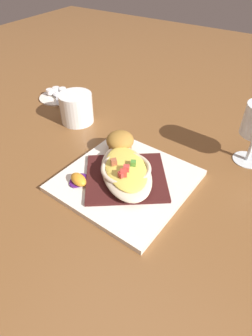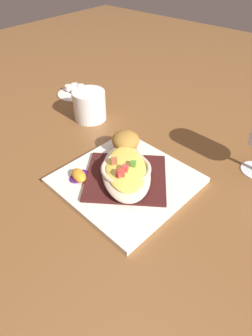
# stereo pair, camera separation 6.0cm
# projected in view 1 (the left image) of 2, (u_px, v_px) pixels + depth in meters

# --- Properties ---
(ground_plane) EXTENTS (2.60, 2.60, 0.00)m
(ground_plane) POSITION_uv_depth(u_px,v_px,m) (126.00, 183.00, 0.63)
(ground_plane) COLOR brown
(square_plate) EXTENTS (0.28, 0.28, 0.01)m
(square_plate) POSITION_uv_depth(u_px,v_px,m) (126.00, 180.00, 0.62)
(square_plate) COLOR white
(square_plate) RESTS_ON ground_plane
(folded_napkin) EXTENTS (0.23, 0.23, 0.01)m
(folded_napkin) POSITION_uv_depth(u_px,v_px,m) (126.00, 177.00, 0.62)
(folded_napkin) COLOR #401716
(folded_napkin) RESTS_ON square_plate
(gratin_dish) EXTENTS (0.20, 0.20, 0.04)m
(gratin_dish) POSITION_uv_depth(u_px,v_px,m) (126.00, 170.00, 0.60)
(gratin_dish) COLOR beige
(gratin_dish) RESTS_ON folded_napkin
(muffin) EXTENTS (0.07, 0.07, 0.05)m
(muffin) POSITION_uv_depth(u_px,v_px,m) (120.00, 142.00, 0.68)
(muffin) COLOR #A06F34
(muffin) RESTS_ON square_plate
(orange_garnish) EXTENTS (0.05, 0.05, 0.02)m
(orange_garnish) POSITION_uv_depth(u_px,v_px,m) (79.00, 180.00, 0.61)
(orange_garnish) COLOR #4D1769
(orange_garnish) RESTS_ON square_plate
(coffee_mug) EXTENTS (0.10, 0.11, 0.08)m
(coffee_mug) POSITION_uv_depth(u_px,v_px,m) (77.00, 109.00, 0.80)
(coffee_mug) COLOR white
(coffee_mug) RESTS_ON ground_plane
(creamer_saucer) EXTENTS (0.11, 0.11, 0.01)m
(creamer_saucer) POSITION_uv_depth(u_px,v_px,m) (57.00, 97.00, 0.93)
(creamer_saucer) COLOR white
(creamer_saucer) RESTS_ON ground_plane
(spoon) EXTENTS (0.08, 0.08, 0.01)m
(spoon) POSITION_uv_depth(u_px,v_px,m) (57.00, 95.00, 0.92)
(spoon) COLOR silver
(spoon) RESTS_ON creamer_saucer
(creamer_cup_0) EXTENTS (0.02, 0.02, 0.02)m
(creamer_cup_0) POSITION_uv_depth(u_px,v_px,m) (62.00, 90.00, 0.94)
(creamer_cup_0) COLOR white
(creamer_cup_0) RESTS_ON creamer_saucer
(creamer_cup_1) EXTENTS (0.02, 0.02, 0.02)m
(creamer_cup_1) POSITION_uv_depth(u_px,v_px,m) (56.00, 90.00, 0.94)
(creamer_cup_1) COLOR silver
(creamer_cup_1) RESTS_ON creamer_saucer
(creamer_cup_2) EXTENTS (0.02, 0.02, 0.02)m
(creamer_cup_2) POSITION_uv_depth(u_px,v_px,m) (50.00, 92.00, 0.93)
(creamer_cup_2) COLOR silver
(creamer_cup_2) RESTS_ON creamer_saucer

